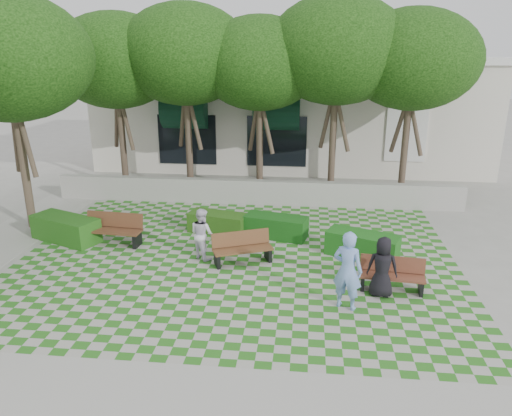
# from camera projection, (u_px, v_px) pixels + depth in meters

# --- Properties ---
(ground) EXTENTS (90.00, 90.00, 0.00)m
(ground) POSITION_uv_depth(u_px,v_px,m) (231.00, 277.00, 12.79)
(ground) COLOR gray
(ground) RESTS_ON ground
(lawn) EXTENTS (12.00, 12.00, 0.00)m
(lawn) POSITION_uv_depth(u_px,v_px,m) (236.00, 261.00, 13.73)
(lawn) COLOR #2B721E
(lawn) RESTS_ON ground
(sidewalk_south) EXTENTS (16.00, 2.00, 0.01)m
(sidewalk_south) POSITION_uv_depth(u_px,v_px,m) (188.00, 402.00, 8.35)
(sidewalk_south) COLOR #9E9B93
(sidewalk_south) RESTS_ON ground
(retaining_wall) EXTENTS (15.00, 0.36, 0.90)m
(retaining_wall) POSITION_uv_depth(u_px,v_px,m) (256.00, 192.00, 18.50)
(retaining_wall) COLOR #9E9B93
(retaining_wall) RESTS_ON ground
(bench_east) EXTENTS (1.58, 0.67, 0.81)m
(bench_east) POSITION_uv_depth(u_px,v_px,m) (392.00, 275.00, 12.04)
(bench_east) COLOR brown
(bench_east) RESTS_ON ground
(bench_mid) EXTENTS (1.70, 1.12, 0.85)m
(bench_mid) POSITION_uv_depth(u_px,v_px,m) (242.00, 248.00, 13.55)
(bench_mid) COLOR brown
(bench_mid) RESTS_ON ground
(bench_west) EXTENTS (1.81, 0.74, 0.93)m
(bench_west) POSITION_uv_depth(u_px,v_px,m) (113.00, 230.00, 14.79)
(bench_west) COLOR #512E1C
(bench_west) RESTS_ON ground
(hedge_east) EXTENTS (2.12, 1.48, 0.69)m
(hedge_east) POSITION_uv_depth(u_px,v_px,m) (362.00, 245.00, 13.94)
(hedge_east) COLOR #154F15
(hedge_east) RESTS_ON ground
(hedge_midright) EXTENTS (2.03, 1.20, 0.67)m
(hedge_midright) POSITION_uv_depth(u_px,v_px,m) (276.00, 227.00, 15.36)
(hedge_midright) COLOR #124613
(hedge_midright) RESTS_ON ground
(hedge_midleft) EXTENTS (1.95, 1.15, 0.64)m
(hedge_midleft) POSITION_uv_depth(u_px,v_px,m) (218.00, 223.00, 15.72)
(hedge_midleft) COLOR #214913
(hedge_midleft) RESTS_ON ground
(hedge_west) EXTENTS (2.30, 1.61, 0.75)m
(hedge_west) POSITION_uv_depth(u_px,v_px,m) (66.00, 229.00, 15.08)
(hedge_west) COLOR #1D5015
(hedge_west) RESTS_ON ground
(person_blue) EXTENTS (0.79, 0.67, 1.85)m
(person_blue) POSITION_uv_depth(u_px,v_px,m) (348.00, 270.00, 11.06)
(person_blue) COLOR #7C9FE3
(person_blue) RESTS_ON ground
(person_dark) EXTENTS (0.79, 0.59, 1.47)m
(person_dark) POSITION_uv_depth(u_px,v_px,m) (382.00, 267.00, 11.66)
(person_dark) COLOR black
(person_dark) RESTS_ON ground
(person_white) EXTENTS (0.89, 0.87, 1.45)m
(person_white) POSITION_uv_depth(u_px,v_px,m) (202.00, 234.00, 13.73)
(person_white) COLOR white
(person_white) RESTS_ON ground
(tree_row) EXTENTS (17.70, 13.40, 7.41)m
(tree_row) POSITION_uv_depth(u_px,v_px,m) (201.00, 59.00, 16.95)
(tree_row) COLOR #47382B
(tree_row) RESTS_ON ground
(building) EXTENTS (18.00, 8.92, 5.15)m
(building) POSITION_uv_depth(u_px,v_px,m) (291.00, 109.00, 25.18)
(building) COLOR beige
(building) RESTS_ON ground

